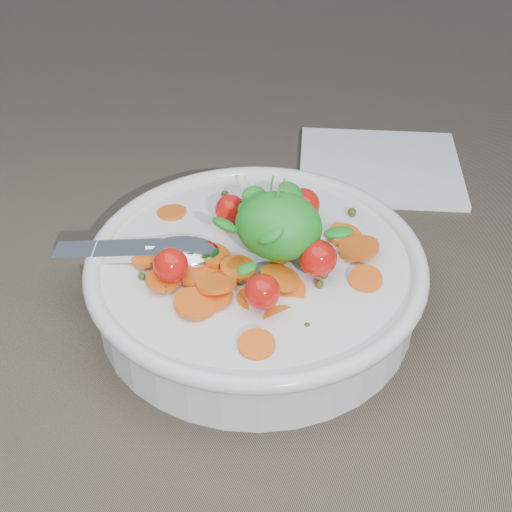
% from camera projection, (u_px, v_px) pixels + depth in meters
% --- Properties ---
extents(ground, '(6.00, 6.00, 0.00)m').
position_uv_depth(ground, '(249.00, 314.00, 0.60)').
color(ground, brown).
rests_on(ground, ground).
extents(bowl, '(0.30, 0.27, 0.12)m').
position_uv_depth(bowl, '(256.00, 278.00, 0.58)').
color(bowl, white).
rests_on(bowl, ground).
extents(napkin, '(0.21, 0.19, 0.01)m').
position_uv_depth(napkin, '(380.00, 167.00, 0.77)').
color(napkin, white).
rests_on(napkin, ground).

